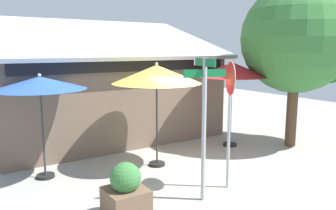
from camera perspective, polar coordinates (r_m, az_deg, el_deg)
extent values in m
cube|color=#9E9B93|center=(9.18, 5.26, -11.15)|extent=(28.00, 28.00, 0.10)
cube|color=#705B4C|center=(12.41, -10.61, 1.70)|extent=(7.57, 4.29, 3.07)
cube|color=#B7BABF|center=(12.17, -10.64, 11.23)|extent=(8.07, 4.83, 1.51)
cube|color=black|center=(10.32, -6.10, 6.88)|extent=(6.97, 0.16, 0.44)
cylinder|color=#A8AAB2|center=(7.00, 6.07, -4.38)|extent=(0.09, 0.09, 3.01)
cube|color=#116B38|center=(6.81, 6.27, 7.18)|extent=(0.26, 0.90, 0.16)
cube|color=#116B38|center=(6.82, 6.24, 5.33)|extent=(0.90, 0.26, 0.16)
cube|color=white|center=(7.26, 4.64, 7.34)|extent=(0.05, 0.07, 0.16)
cylinder|color=#A8AAB2|center=(7.82, 10.19, -6.10)|extent=(0.07, 0.07, 2.19)
cylinder|color=white|center=(7.57, 10.51, 4.40)|extent=(0.39, 0.70, 0.79)
cylinder|color=red|center=(7.57, 10.51, 4.40)|extent=(0.38, 0.67, 0.74)
cylinder|color=black|center=(9.13, -19.97, -11.20)|extent=(0.44, 0.44, 0.08)
cylinder|color=#333335|center=(8.82, -20.37, -4.52)|extent=(0.05, 0.05, 2.27)
cone|color=#2D56B7|center=(8.62, -20.84, 3.50)|extent=(2.21, 2.21, 0.31)
sphere|color=silver|center=(8.60, -20.91, 4.73)|extent=(0.08, 0.08, 0.08)
cylinder|color=black|center=(9.45, -1.86, -9.91)|extent=(0.44, 0.44, 0.08)
cylinder|color=#333335|center=(9.14, -1.90, -3.26)|extent=(0.05, 0.05, 2.32)
cone|color=#EAD14C|center=(8.94, -1.95, 5.23)|extent=(2.38, 2.38, 0.49)
sphere|color=silver|center=(8.92, -1.96, 6.98)|extent=(0.08, 0.08, 0.08)
cylinder|color=black|center=(11.47, 10.40, -6.56)|extent=(0.44, 0.44, 0.08)
cylinder|color=#333335|center=(11.21, 10.57, -1.00)|extent=(0.05, 0.05, 2.34)
cone|color=#B21E23|center=(11.05, 10.78, 5.91)|extent=(2.28, 2.28, 0.46)
sphere|color=silver|center=(11.04, 10.82, 7.27)|extent=(0.08, 0.08, 0.08)
cylinder|color=brown|center=(11.77, 20.17, -1.26)|extent=(0.34, 0.34, 2.21)
sphere|color=#387538|center=(11.59, 20.86, 10.51)|extent=(3.47, 3.47, 3.47)
sphere|color=#1E4C23|center=(12.13, 25.13, 8.52)|extent=(2.22, 2.22, 2.22)
cube|color=brown|center=(6.78, -7.10, -15.97)|extent=(0.76, 0.76, 0.54)
sphere|color=#387538|center=(6.58, -7.19, -12.11)|extent=(0.60, 0.60, 0.60)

